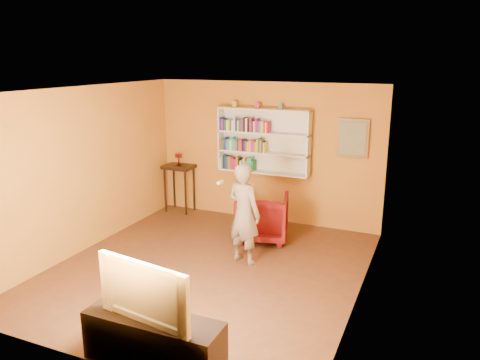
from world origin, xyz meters
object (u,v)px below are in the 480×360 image
television (151,288)px  console_table (179,173)px  bookshelf (265,141)px  armchair (262,217)px  tv_cabinet (154,340)px  person (244,213)px  ruby_lustre (179,157)px

television → console_table: bearing=126.0°
bookshelf → television: 4.74m
armchair → tv_cabinet: (0.20, -3.72, -0.14)m
console_table → person: 2.84m
ruby_lustre → bookshelf: bearing=5.0°
armchair → bookshelf: bearing=-85.8°
bookshelf → television: (0.52, -4.66, -0.72)m
console_table → armchair: 2.31m
tv_cabinet → television: bearing=180.0°
console_table → television: size_ratio=0.86×
ruby_lustre → person: person is taller
television → bookshelf: bearing=104.9°
ruby_lustre → television: 5.08m
console_table → tv_cabinet: bearing=-62.6°
armchair → console_table: bearing=-34.9°
tv_cabinet → television: size_ratio=1.32×
bookshelf → tv_cabinet: (0.52, -4.66, -1.32)m
tv_cabinet → television: television is taller
ruby_lustre → tv_cabinet: 5.15m
console_table → tv_cabinet: console_table is taller
console_table → bookshelf: bearing=5.0°
person → tv_cabinet: (0.13, -2.72, -0.53)m
bookshelf → person: bearing=-78.4°
person → television: size_ratio=1.40×
bookshelf → tv_cabinet: bookshelf is taller
console_table → tv_cabinet: size_ratio=0.65×
ruby_lustre → tv_cabinet: (2.34, -4.50, -0.90)m
console_table → person: bearing=-38.8°
ruby_lustre → person: (2.21, -1.78, -0.37)m
console_table → person: size_ratio=0.62×
armchair → person: 1.08m
bookshelf → console_table: bookshelf is taller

